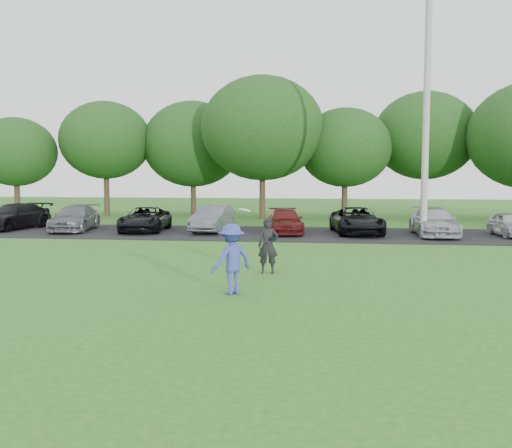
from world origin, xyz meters
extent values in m
plane|color=#26681D|center=(0.00, 0.00, 0.00)|extent=(100.00, 100.00, 0.00)
cube|color=black|center=(0.00, 13.00, 0.01)|extent=(32.00, 6.50, 0.03)
cylinder|color=#ABABA5|center=(6.07, 11.84, 5.15)|extent=(0.28, 0.28, 10.29)
imported|color=#3944A2|center=(-0.09, -0.16, 0.81)|extent=(1.17, 1.17, 1.63)
cylinder|color=white|center=(0.26, -0.43, 1.96)|extent=(0.28, 0.27, 0.13)
imported|color=black|center=(0.45, 2.67, 0.78)|extent=(0.58, 0.39, 1.55)
cube|color=black|center=(0.63, 2.49, 1.00)|extent=(0.14, 0.11, 0.10)
imported|color=black|center=(-13.36, 13.25, 0.65)|extent=(2.45, 4.53, 1.25)
imported|color=slate|center=(-10.02, 12.95, 0.63)|extent=(2.29, 4.34, 1.20)
imported|color=black|center=(-6.58, 13.07, 0.60)|extent=(2.26, 4.28, 1.15)
imported|color=#5A5D62|center=(-3.34, 13.30, 0.65)|extent=(1.58, 3.87, 1.25)
imported|color=#531213|center=(0.07, 13.09, 0.58)|extent=(2.09, 3.97, 1.10)
imported|color=black|center=(3.34, 13.22, 0.63)|extent=(2.58, 4.57, 1.20)
imported|color=#ABADB3|center=(6.68, 12.90, 0.63)|extent=(1.81, 4.21, 1.21)
imported|color=#B7BABF|center=(9.94, 13.02, 0.56)|extent=(1.46, 3.21, 1.07)
cylinder|color=#38281C|center=(-18.00, 21.60, 1.10)|extent=(0.36, 0.36, 2.20)
ellipsoid|color=#214C19|center=(-18.00, 21.60, 4.15)|extent=(5.20, 5.20, 4.42)
cylinder|color=#38281C|center=(-12.50, 23.00, 1.35)|extent=(0.36, 0.36, 2.70)
ellipsoid|color=#214C19|center=(-12.50, 23.00, 4.93)|extent=(5.94, 5.94, 5.05)
cylinder|color=#38281C|center=(-7.00, 24.40, 1.10)|extent=(0.36, 0.36, 2.20)
ellipsoid|color=#214C19|center=(-7.00, 24.40, 4.71)|extent=(6.68, 6.68, 5.68)
cylinder|color=#38281C|center=(-2.00, 21.60, 1.35)|extent=(0.36, 0.36, 2.70)
ellipsoid|color=#214C19|center=(-2.00, 21.60, 5.48)|extent=(7.42, 7.42, 6.31)
cylinder|color=#38281C|center=(3.00, 23.00, 1.10)|extent=(0.36, 0.36, 2.20)
ellipsoid|color=#214C19|center=(3.00, 23.00, 4.36)|extent=(5.76, 5.76, 4.90)
cylinder|color=#38281C|center=(8.00, 24.40, 1.35)|extent=(0.36, 0.36, 2.70)
ellipsoid|color=#214C19|center=(8.00, 24.40, 5.14)|extent=(6.50, 6.50, 5.53)
camera|label=1|loc=(2.17, -12.94, 2.78)|focal=40.00mm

